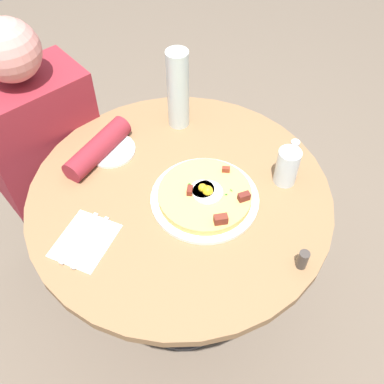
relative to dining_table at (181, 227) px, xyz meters
The scene contains 13 objects.
ground_plane 0.57m from the dining_table, ahead, with size 6.00×6.00×0.00m, color #6B5B4C.
dining_table is the anchor object (origin of this frame).
person_seated 0.59m from the dining_table, 72.42° to the right, with size 0.41×0.48×1.14m.
pizza_plate 0.20m from the dining_table, 119.24° to the left, with size 0.32×0.32×0.01m, color white.
breakfast_pizza 0.22m from the dining_table, 118.89° to the left, with size 0.27×0.27×0.05m.
bread_plate 0.34m from the dining_table, 79.19° to the right, with size 0.16×0.16×0.01m, color white.
napkin 0.36m from the dining_table, ahead, with size 0.17×0.14×0.00m, color white.
fork 0.37m from the dining_table, ahead, with size 0.18×0.01×0.01m, color silver.
knife 0.35m from the dining_table, ahead, with size 0.18×0.01×0.01m, color silver.
water_glass 0.40m from the dining_table, 147.88° to the left, with size 0.07×0.07×0.12m, color silver.
water_bottle 0.45m from the dining_table, 129.77° to the right, with size 0.07×0.07×0.28m, color silver.
salt_shaker 0.45m from the dining_table, 163.29° to the left, with size 0.03×0.03×0.05m, color white.
pepper_shaker 0.46m from the dining_table, 101.40° to the left, with size 0.03×0.03×0.06m, color #3F3833.
Camera 1 is at (0.53, 0.66, 1.77)m, focal length 41.29 mm.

